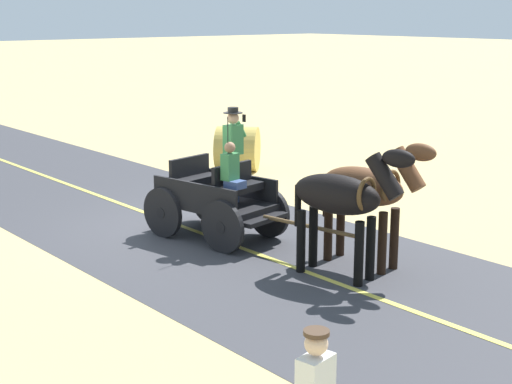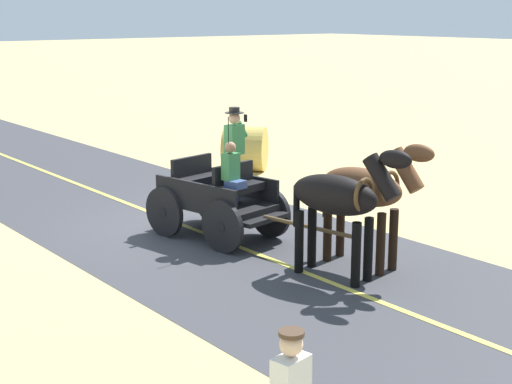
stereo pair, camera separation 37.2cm
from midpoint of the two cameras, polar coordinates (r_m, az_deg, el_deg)
The scene contains 7 objects.
ground_plane at distance 15.36m, azimuth -4.44°, elevation -2.63°, with size 200.00×200.00×0.00m, color tan.
road_surface at distance 15.36m, azimuth -4.44°, elevation -2.62°, with size 5.63×160.00×0.01m, color #38383D.
road_centre_stripe at distance 15.36m, azimuth -4.45°, elevation -2.60°, with size 0.12×160.00×0.00m, color #DBCC4C.
horse_drawn_carriage at distance 14.43m, azimuth -1.96°, elevation -0.29°, with size 1.81×4.51×2.50m.
horse_near_side at distance 12.78m, azimuth 9.09°, elevation 0.11°, with size 0.78×2.15×2.21m.
horse_off_side at distance 12.17m, azimuth 7.18°, elevation -0.49°, with size 0.88×2.15×2.21m.
hay_bale at distance 20.66m, azimuth -0.31°, elevation 3.25°, with size 1.20×1.20×1.10m, color gold.
Camera 2 is at (8.07, 12.40, 4.20)m, focal length 53.64 mm.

